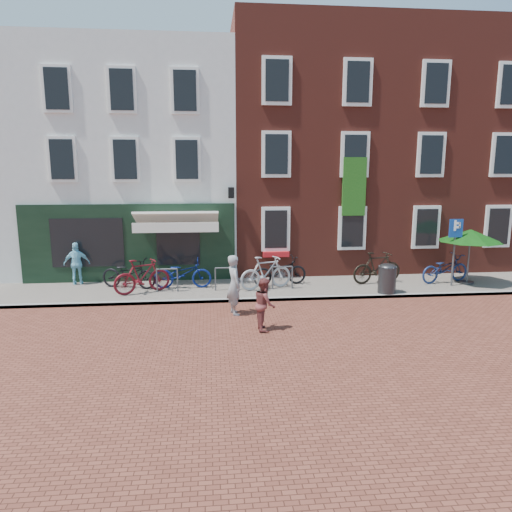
{
  "coord_description": "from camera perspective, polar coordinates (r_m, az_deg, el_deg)",
  "views": [
    {
      "loc": [
        -2.02,
        -14.66,
        4.29
      ],
      "look_at": [
        -0.51,
        0.44,
        1.44
      ],
      "focal_mm": 32.85,
      "sensor_mm": 36.0,
      "label": 1
    }
  ],
  "objects": [
    {
      "name": "litter_bin",
      "position": [
        16.51,
        15.68,
        -2.45
      ],
      "size": [
        0.6,
        0.6,
        1.09
      ],
      "color": "#2F2E31",
      "rests_on": "sidewalk"
    },
    {
      "name": "bicycle_5",
      "position": [
        17.81,
        14.52,
        -1.37
      ],
      "size": [
        2.03,
        0.95,
        1.18
      ],
      "primitive_type": "imported",
      "rotation": [
        0.0,
        0.0,
        1.78
      ],
      "color": "black",
      "rests_on": "sidewalk"
    },
    {
      "name": "bicycle_4",
      "position": [
        16.99,
        2.92,
        -1.81
      ],
      "size": [
        2.12,
        1.11,
        1.06
      ],
      "primitive_type": "imported",
      "rotation": [
        0.0,
        0.0,
        1.78
      ],
      "color": "black",
      "rests_on": "sidewalk"
    },
    {
      "name": "parasol",
      "position": [
        18.68,
        24.68,
        2.53
      ],
      "size": [
        2.25,
        2.25,
        2.12
      ],
      "color": "#4C4C4F",
      "rests_on": "sidewalk"
    },
    {
      "name": "ground",
      "position": [
        15.4,
        2.06,
        -5.54
      ],
      "size": [
        80.0,
        80.0,
        0.0
      ],
      "primitive_type": "plane",
      "color": "brown"
    },
    {
      "name": "bicycle_0",
      "position": [
        17.16,
        -15.25,
        -2.06
      ],
      "size": [
        2.14,
        1.29,
        1.06
      ],
      "primitive_type": "imported",
      "rotation": [
        0.0,
        0.0,
        1.26
      ],
      "color": "black",
      "rests_on": "sidewalk"
    },
    {
      "name": "boy",
      "position": [
        12.6,
        1.05,
        -5.86
      ],
      "size": [
        0.56,
        0.71,
        1.42
      ],
      "primitive_type": "imported",
      "rotation": [
        0.0,
        0.0,
        1.6
      ],
      "color": "brown",
      "rests_on": "ground"
    },
    {
      "name": "building_stucco",
      "position": [
        21.86,
        -13.8,
        10.89
      ],
      "size": [
        8.0,
        8.0,
        9.0
      ],
      "primitive_type": "cube",
      "color": "silver",
      "rests_on": "ground"
    },
    {
      "name": "building_brick_right",
      "position": [
        23.87,
        19.53,
        11.74
      ],
      "size": [
        6.0,
        8.0,
        10.0
      ],
      "primitive_type": "cube",
      "color": "maroon",
      "rests_on": "ground"
    },
    {
      "name": "cafe_person",
      "position": [
        18.24,
        -20.97,
        -0.87
      ],
      "size": [
        0.96,
        0.53,
        1.55
      ],
      "primitive_type": "imported",
      "rotation": [
        0.0,
        0.0,
        3.32
      ],
      "color": "#86D3E9",
      "rests_on": "sidewalk"
    },
    {
      "name": "bicycle_2",
      "position": [
        16.76,
        -8.92,
        -2.1
      ],
      "size": [
        2.02,
        0.71,
        1.06
      ],
      "primitive_type": "imported",
      "rotation": [
        0.0,
        0.0,
        1.57
      ],
      "color": "navy",
      "rests_on": "sidewalk"
    },
    {
      "name": "building_brick_mid",
      "position": [
        22.04,
        4.92,
        12.44
      ],
      "size": [
        6.0,
        8.0,
        10.0
      ],
      "primitive_type": "cube",
      "color": "maroon",
      "rests_on": "ground"
    },
    {
      "name": "bicycle_1",
      "position": [
        16.35,
        -13.7,
        -2.39
      ],
      "size": [
        2.01,
        1.36,
        1.18
      ],
      "primitive_type": "imported",
      "rotation": [
        0.0,
        0.0,
        2.02
      ],
      "color": "#5F0F17",
      "rests_on": "sidewalk"
    },
    {
      "name": "parking_sign",
      "position": [
        18.12,
        23.06,
        1.78
      ],
      "size": [
        0.5,
        0.07,
        2.43
      ],
      "color": "#4C4C4F",
      "rests_on": "sidewalk"
    },
    {
      "name": "bicycle_3",
      "position": [
        16.41,
        1.22,
        -2.04
      ],
      "size": [
        2.04,
        1.16,
        1.18
      ],
      "primitive_type": "imported",
      "rotation": [
        0.0,
        0.0,
        1.9
      ],
      "color": "#ACADAF",
      "rests_on": "sidewalk"
    },
    {
      "name": "bicycle_6",
      "position": [
        18.74,
        22.02,
        -1.41
      ],
      "size": [
        2.13,
        1.18,
        1.06
      ],
      "primitive_type": "imported",
      "rotation": [
        0.0,
        0.0,
        1.82
      ],
      "color": "navy",
      "rests_on": "sidewalk"
    },
    {
      "name": "sidewalk",
      "position": [
        16.97,
        4.73,
        -3.87
      ],
      "size": [
        24.0,
        3.0,
        0.1
      ],
      "primitive_type": "cube",
      "color": "slate",
      "rests_on": "ground"
    },
    {
      "name": "woman",
      "position": [
        13.88,
        -2.67,
        -3.53
      ],
      "size": [
        0.58,
        0.74,
        1.79
      ],
      "primitive_type": "imported",
      "rotation": [
        0.0,
        0.0,
        1.82
      ],
      "color": "gray",
      "rests_on": "ground"
    }
  ]
}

